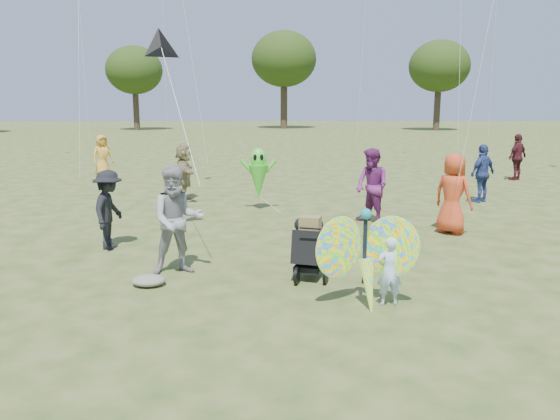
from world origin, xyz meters
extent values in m
plane|color=#51592B|center=(0.00, 0.00, 0.00)|extent=(160.00, 160.00, 0.00)
imported|color=#B1CDFB|center=(1.35, -0.31, 0.52)|extent=(0.40, 0.28, 1.05)
imported|color=#939297|center=(-1.99, 1.36, 0.96)|extent=(1.09, 0.95, 1.91)
ellipsoid|color=gray|center=(-2.39, 0.70, 0.09)|extent=(0.55, 0.45, 0.18)
imported|color=#CB4320|center=(3.84, 4.17, 0.92)|extent=(1.04, 1.06, 1.85)
imported|color=black|center=(-3.65, 3.08, 0.82)|extent=(0.71, 1.11, 1.63)
imported|color=navy|center=(6.10, 8.09, 0.87)|extent=(1.09, 0.92, 1.75)
imported|color=#93825A|center=(-2.88, 8.63, 0.88)|extent=(0.77, 1.69, 1.75)
imported|color=#72266B|center=(2.18, 5.22, 0.94)|extent=(1.07, 1.14, 1.88)
imported|color=gold|center=(-6.95, 14.24, 0.84)|extent=(0.98, 0.94, 1.69)
imported|color=#49181F|center=(9.34, 12.75, 0.89)|extent=(1.11, 0.95, 1.78)
cube|color=black|center=(0.29, 1.03, 0.55)|extent=(0.70, 0.96, 0.71)
cube|color=black|center=(0.29, 1.03, 0.22)|extent=(0.61, 0.78, 0.10)
ellipsoid|color=black|center=(0.29, 1.28, 0.88)|extent=(0.51, 0.45, 0.33)
cylinder|color=black|center=(0.05, 0.68, 0.15)|extent=(0.14, 0.30, 0.30)
cylinder|color=black|center=(0.53, 0.68, 0.15)|extent=(0.14, 0.30, 0.30)
cylinder|color=black|center=(0.29, 1.48, 0.11)|extent=(0.12, 0.22, 0.22)
cylinder|color=black|center=(0.29, 0.55, 0.98)|extent=(0.43, 0.17, 0.03)
cube|color=olive|center=(0.29, 0.98, 0.96)|extent=(0.41, 0.37, 0.26)
ellipsoid|color=red|center=(0.60, -0.31, 0.89)|extent=(0.98, 0.71, 1.24)
ellipsoid|color=red|center=(1.36, -0.31, 0.89)|extent=(0.98, 0.71, 1.24)
cylinder|color=black|center=(0.98, -0.29, 0.84)|extent=(0.06, 0.06, 1.00)
cone|color=red|center=(1.03, -0.46, 0.30)|extent=(0.36, 0.49, 0.93)
sphere|color=teal|center=(0.98, -0.31, 1.39)|extent=(0.16, 0.16, 0.16)
cone|color=black|center=(-2.56, 3.68, 4.08)|extent=(0.89, 0.62, 0.81)
cylinder|color=silver|center=(-2.08, 2.57, 2.81)|extent=(0.98, 2.23, 2.55)
cone|color=#47D632|center=(-0.61, 7.06, 0.80)|extent=(0.56, 0.56, 0.95)
ellipsoid|color=#47D632|center=(-0.61, 7.06, 1.45)|extent=(0.44, 0.39, 0.57)
ellipsoid|color=black|center=(-0.70, 6.88, 1.50)|extent=(0.10, 0.05, 0.17)
ellipsoid|color=black|center=(-0.52, 6.88, 1.50)|extent=(0.10, 0.05, 0.17)
cylinder|color=#47D632|center=(-0.91, 7.06, 1.20)|extent=(0.43, 0.10, 0.49)
cylinder|color=#47D632|center=(-0.31, 7.06, 1.20)|extent=(0.43, 0.10, 0.49)
cylinder|color=silver|center=(-0.31, 6.86, 0.20)|extent=(0.61, 0.41, 0.41)
cylinder|color=silver|center=(-2.59, 7.92, 5.21)|extent=(1.20, 1.84, 7.82)
cylinder|color=#3A2D21|center=(-14.00, 52.00, 1.89)|extent=(0.63, 0.63, 3.78)
ellipsoid|color=#2B4214|center=(-14.00, 52.00, 6.30)|extent=(5.94, 5.94, 5.05)
cylinder|color=#3A2D21|center=(2.00, 55.00, 2.31)|extent=(0.77, 0.77, 4.62)
ellipsoid|color=#2B4214|center=(2.00, 55.00, 7.70)|extent=(7.26, 7.26, 6.17)
cylinder|color=#3A2D21|center=(18.00, 50.00, 1.99)|extent=(0.66, 0.67, 3.99)
ellipsoid|color=#2B4214|center=(18.00, 50.00, 6.65)|extent=(6.27, 6.27, 5.33)
camera|label=1|loc=(-0.51, -7.96, 2.98)|focal=35.00mm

